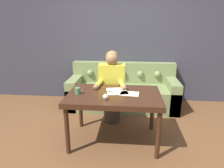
% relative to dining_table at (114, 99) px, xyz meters
% --- Properties ---
extents(ground_plane, '(16.00, 16.00, 0.00)m').
position_rel_dining_table_xyz_m(ground_plane, '(-0.00, -0.11, -0.65)').
color(ground_plane, brown).
extents(wall_back, '(8.00, 0.06, 2.60)m').
position_rel_dining_table_xyz_m(wall_back, '(-0.00, 1.73, 0.65)').
color(wall_back, '#383842').
rests_on(wall_back, ground_plane).
extents(dining_table, '(1.28, 0.84, 0.73)m').
position_rel_dining_table_xyz_m(dining_table, '(0.00, 0.00, 0.00)').
color(dining_table, '#381E11').
rests_on(dining_table, ground_plane).
extents(couch, '(2.15, 0.86, 0.87)m').
position_rel_dining_table_xyz_m(couch, '(0.08, 1.31, -0.35)').
color(couch, olive).
rests_on(couch, ground_plane).
extents(person, '(0.49, 0.61, 1.24)m').
position_rel_dining_table_xyz_m(person, '(-0.08, 0.58, -0.02)').
color(person, '#33281E').
rests_on(person, ground_plane).
extents(pattern_paper_main, '(0.34, 0.35, 0.00)m').
position_rel_dining_table_xyz_m(pattern_paper_main, '(0.03, 0.11, 0.08)').
color(pattern_paper_main, beige).
rests_on(pattern_paper_main, dining_table).
extents(pattern_paper_offcut, '(0.27, 0.22, 0.00)m').
position_rel_dining_table_xyz_m(pattern_paper_offcut, '(0.21, 0.02, 0.08)').
color(pattern_paper_offcut, beige).
rests_on(pattern_paper_offcut, dining_table).
extents(scissors, '(0.23, 0.11, 0.01)m').
position_rel_dining_table_xyz_m(scissors, '(-0.04, 0.07, 0.08)').
color(scissors, silver).
rests_on(scissors, dining_table).
extents(mug, '(0.11, 0.08, 0.09)m').
position_rel_dining_table_xyz_m(mug, '(-0.50, -0.05, 0.12)').
color(mug, '#47704C').
rests_on(mug, dining_table).
extents(pin_cushion, '(0.07, 0.07, 0.07)m').
position_rel_dining_table_xyz_m(pin_cushion, '(-0.09, -0.22, 0.11)').
color(pin_cushion, '#4C3828').
rests_on(pin_cushion, dining_table).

